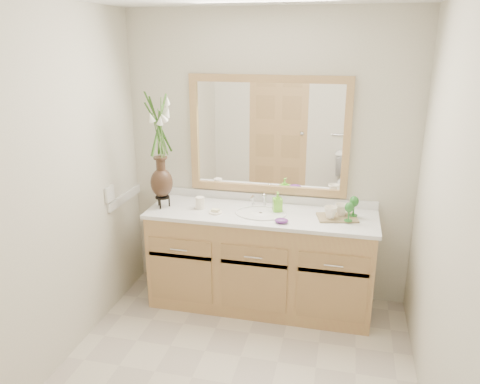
% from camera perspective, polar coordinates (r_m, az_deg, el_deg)
% --- Properties ---
extents(floor, '(2.60, 2.60, 0.00)m').
position_cam_1_polar(floor, '(3.32, -1.14, -22.35)').
color(floor, '#BBADA0').
rests_on(floor, ground).
extents(wall_back, '(2.40, 0.02, 2.40)m').
position_cam_1_polar(wall_back, '(3.92, 3.44, 3.98)').
color(wall_back, beige).
rests_on(wall_back, floor).
extents(wall_front, '(2.40, 0.02, 2.40)m').
position_cam_1_polar(wall_front, '(1.62, -13.45, -18.54)').
color(wall_front, beige).
rests_on(wall_front, floor).
extents(wall_left, '(0.02, 2.60, 2.40)m').
position_cam_1_polar(wall_left, '(3.20, -22.59, -0.65)').
color(wall_left, beige).
rests_on(wall_left, floor).
extents(wall_right, '(0.02, 2.60, 2.40)m').
position_cam_1_polar(wall_right, '(2.68, 24.44, -4.40)').
color(wall_right, beige).
rests_on(wall_right, floor).
extents(vanity, '(1.80, 0.55, 0.80)m').
position_cam_1_polar(vanity, '(3.93, 2.50, -8.41)').
color(vanity, tan).
rests_on(vanity, floor).
extents(counter, '(1.84, 0.57, 0.03)m').
position_cam_1_polar(counter, '(3.76, 2.59, -2.74)').
color(counter, white).
rests_on(counter, vanity).
extents(sink, '(0.38, 0.34, 0.23)m').
position_cam_1_polar(sink, '(3.76, 2.53, -3.39)').
color(sink, white).
rests_on(sink, counter).
extents(mirror, '(1.32, 0.04, 0.97)m').
position_cam_1_polar(mirror, '(3.85, 3.44, 6.87)').
color(mirror, white).
rests_on(mirror, wall_back).
extents(switch_plate, '(0.02, 0.12, 0.12)m').
position_cam_1_polar(switch_plate, '(3.87, -15.61, -0.22)').
color(switch_plate, white).
rests_on(switch_plate, wall_left).
extents(flower_vase, '(0.21, 0.21, 0.88)m').
position_cam_1_polar(flower_vase, '(3.78, -9.83, 6.76)').
color(flower_vase, black).
rests_on(flower_vase, counter).
extents(tumbler, '(0.08, 0.08, 0.10)m').
position_cam_1_polar(tumbler, '(3.85, -4.90, -1.31)').
color(tumbler, white).
rests_on(tumbler, counter).
extents(soap_dish, '(0.11, 0.11, 0.03)m').
position_cam_1_polar(soap_dish, '(3.75, -3.00, -2.42)').
color(soap_dish, white).
rests_on(soap_dish, counter).
extents(soap_bottle, '(0.08, 0.09, 0.15)m').
position_cam_1_polar(soap_bottle, '(3.78, 4.59, -1.30)').
color(soap_bottle, '#73D632').
rests_on(soap_bottle, counter).
extents(purple_dish, '(0.13, 0.12, 0.04)m').
position_cam_1_polar(purple_dish, '(3.55, 5.09, -3.50)').
color(purple_dish, '#5B2571').
rests_on(purple_dish, counter).
extents(tray, '(0.34, 0.26, 0.02)m').
position_cam_1_polar(tray, '(3.71, 11.75, -3.07)').
color(tray, olive).
rests_on(tray, counter).
extents(mug_left, '(0.12, 0.12, 0.10)m').
position_cam_1_polar(mug_left, '(3.65, 10.98, -2.41)').
color(mug_left, white).
rests_on(mug_left, tray).
extents(mug_right, '(0.13, 0.12, 0.10)m').
position_cam_1_polar(mug_right, '(3.73, 12.25, -2.07)').
color(mug_right, white).
rests_on(mug_right, tray).
extents(goblet_front, '(0.07, 0.07, 0.15)m').
position_cam_1_polar(goblet_front, '(3.61, 13.16, -1.96)').
color(goblet_front, '#236A23').
rests_on(goblet_front, tray).
extents(goblet_back, '(0.07, 0.07, 0.16)m').
position_cam_1_polar(goblet_back, '(3.72, 13.74, -1.26)').
color(goblet_back, '#236A23').
rests_on(goblet_back, tray).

